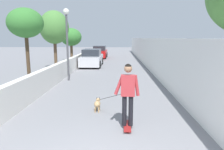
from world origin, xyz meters
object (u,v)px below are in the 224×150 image
(car_near, at_px, (92,58))
(tree_left_far, at_px, (71,37))
(person_skateboarder, at_px, (128,90))
(tree_left_distant, at_px, (25,24))
(dog, at_px, (98,104))
(car_far, at_px, (100,52))
(lamp_post, at_px, (67,32))
(skateboard, at_px, (127,126))
(tree_left_near, at_px, (54,28))

(car_near, bearing_deg, tree_left_far, 35.51)
(person_skateboarder, bearing_deg, tree_left_far, 17.69)
(tree_left_distant, distance_m, dog, 6.56)
(tree_left_distant, relative_size, car_far, 1.01)
(lamp_post, distance_m, car_far, 14.49)
(tree_left_far, relative_size, skateboard, 4.44)
(tree_left_near, bearing_deg, car_far, -14.79)
(skateboard, xyz_separation_m, car_near, (13.14, 2.69, 0.65))
(tree_left_near, height_order, dog, tree_left_near)
(skateboard, relative_size, car_far, 0.20)
(tree_left_far, height_order, dog, tree_left_far)
(tree_left_near, distance_m, tree_left_far, 6.04)
(car_near, distance_m, car_far, 7.84)
(skateboard, bearing_deg, tree_left_far, 17.69)
(person_skateboarder, bearing_deg, car_far, 7.30)
(car_far, bearing_deg, skateboard, -172.70)
(lamp_post, xyz_separation_m, car_near, (6.48, -0.60, -2.17))
(lamp_post, distance_m, person_skateboarder, 7.64)
(tree_left_far, relative_size, tree_left_distant, 0.87)
(tree_left_near, xyz_separation_m, lamp_post, (-4.28, -2.05, -0.44))
(tree_left_distant, relative_size, car_near, 0.94)
(lamp_post, bearing_deg, tree_left_far, 11.62)
(tree_left_distant, bearing_deg, tree_left_near, 1.85)
(tree_left_far, relative_size, person_skateboarder, 2.02)
(dog, xyz_separation_m, car_near, (11.77, 1.70, 0.44))
(person_skateboarder, relative_size, car_far, 0.44)
(car_near, height_order, car_far, same)
(car_near, bearing_deg, skateboard, -168.43)
(person_skateboarder, height_order, car_near, person_skateboarder)
(tree_left_near, relative_size, tree_left_distant, 1.14)
(tree_left_distant, bearing_deg, tree_left_far, 1.21)
(tree_left_near, distance_m, car_far, 10.70)
(tree_left_far, distance_m, car_far, 5.22)
(tree_left_far, relative_size, car_near, 0.82)
(tree_left_distant, distance_m, skateboard, 8.16)
(tree_left_distant, distance_m, car_near, 8.48)
(tree_left_far, xyz_separation_m, person_skateboarder, (-16.95, -5.40, -1.48))
(tree_left_distant, bearing_deg, person_skateboarder, -136.54)
(car_far, bearing_deg, tree_left_far, 146.06)
(lamp_post, height_order, car_far, lamp_post)
(tree_left_distant, height_order, lamp_post, lamp_post)
(tree_left_far, bearing_deg, tree_left_near, -179.37)
(tree_left_far, distance_m, dog, 16.35)
(dog, bearing_deg, car_near, 8.21)
(dog, height_order, car_far, car_far)
(person_skateboarder, distance_m, car_near, 13.42)
(skateboard, relative_size, dog, 0.48)
(tree_left_far, xyz_separation_m, dog, (-15.57, -4.41, -2.33))
(dog, distance_m, car_far, 19.69)
(tree_left_near, xyz_separation_m, dog, (-9.57, -4.35, -3.05))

